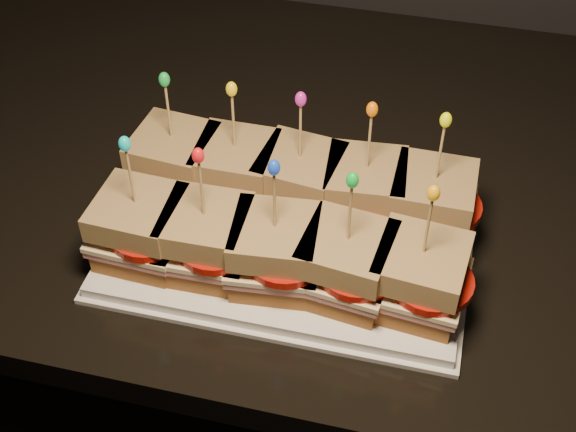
# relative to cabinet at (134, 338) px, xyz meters

# --- Properties ---
(cabinet) EXTENTS (2.20, 0.71, 0.88)m
(cabinet) POSITION_rel_cabinet_xyz_m (0.00, 0.00, 0.00)
(cabinet) COLOR black
(cabinet) RESTS_ON ground
(granite_slab) EXTENTS (2.24, 0.75, 0.04)m
(granite_slab) POSITION_rel_cabinet_xyz_m (0.00, 0.00, 0.46)
(granite_slab) COLOR black
(granite_slab) RESTS_ON cabinet
(platter) EXTENTS (0.38, 0.24, 0.02)m
(platter) POSITION_rel_cabinet_xyz_m (0.32, -0.17, 0.48)
(platter) COLOR white
(platter) RESTS_ON granite_slab
(platter_rim) EXTENTS (0.40, 0.25, 0.01)m
(platter_rim) POSITION_rel_cabinet_xyz_m (0.32, -0.17, 0.48)
(platter_rim) COLOR white
(platter_rim) RESTS_ON granite_slab
(sandwich_0_bread_bot) EXTENTS (0.09, 0.09, 0.02)m
(sandwich_0_bread_bot) POSITION_rel_cabinet_xyz_m (0.17, -0.12, 0.50)
(sandwich_0_bread_bot) COLOR brown
(sandwich_0_bread_bot) RESTS_ON platter
(sandwich_0_ham) EXTENTS (0.10, 0.10, 0.01)m
(sandwich_0_ham) POSITION_rel_cabinet_xyz_m (0.17, -0.12, 0.52)
(sandwich_0_ham) COLOR #BB6060
(sandwich_0_ham) RESTS_ON sandwich_0_bread_bot
(sandwich_0_cheese) EXTENTS (0.10, 0.10, 0.01)m
(sandwich_0_cheese) POSITION_rel_cabinet_xyz_m (0.17, -0.12, 0.53)
(sandwich_0_cheese) COLOR #FFE6AA
(sandwich_0_cheese) RESTS_ON sandwich_0_ham
(sandwich_0_tomato) EXTENTS (0.08, 0.08, 0.01)m
(sandwich_0_tomato) POSITION_rel_cabinet_xyz_m (0.18, -0.12, 0.53)
(sandwich_0_tomato) COLOR #B31409
(sandwich_0_tomato) RESTS_ON sandwich_0_cheese
(sandwich_0_bread_top) EXTENTS (0.09, 0.09, 0.03)m
(sandwich_0_bread_top) POSITION_rel_cabinet_xyz_m (0.17, -0.12, 0.55)
(sandwich_0_bread_top) COLOR brown
(sandwich_0_bread_top) RESTS_ON sandwich_0_tomato
(sandwich_0_pick) EXTENTS (0.00, 0.00, 0.09)m
(sandwich_0_pick) POSITION_rel_cabinet_xyz_m (0.17, -0.12, 0.60)
(sandwich_0_pick) COLOR tan
(sandwich_0_pick) RESTS_ON sandwich_0_bread_top
(sandwich_0_frill) EXTENTS (0.01, 0.01, 0.02)m
(sandwich_0_frill) POSITION_rel_cabinet_xyz_m (0.17, -0.12, 0.64)
(sandwich_0_frill) COLOR green
(sandwich_0_frill) RESTS_ON sandwich_0_pick
(sandwich_1_bread_bot) EXTENTS (0.08, 0.08, 0.02)m
(sandwich_1_bread_bot) POSITION_rel_cabinet_xyz_m (0.24, -0.12, 0.50)
(sandwich_1_bread_bot) COLOR brown
(sandwich_1_bread_bot) RESTS_ON platter
(sandwich_1_ham) EXTENTS (0.09, 0.09, 0.01)m
(sandwich_1_ham) POSITION_rel_cabinet_xyz_m (0.24, -0.12, 0.52)
(sandwich_1_ham) COLOR #BB6060
(sandwich_1_ham) RESTS_ON sandwich_1_bread_bot
(sandwich_1_cheese) EXTENTS (0.09, 0.09, 0.01)m
(sandwich_1_cheese) POSITION_rel_cabinet_xyz_m (0.24, -0.12, 0.53)
(sandwich_1_cheese) COLOR #FFE6AA
(sandwich_1_cheese) RESTS_ON sandwich_1_ham
(sandwich_1_tomato) EXTENTS (0.08, 0.08, 0.01)m
(sandwich_1_tomato) POSITION_rel_cabinet_xyz_m (0.26, -0.12, 0.53)
(sandwich_1_tomato) COLOR #B31409
(sandwich_1_tomato) RESTS_ON sandwich_1_cheese
(sandwich_1_bread_top) EXTENTS (0.08, 0.08, 0.03)m
(sandwich_1_bread_top) POSITION_rel_cabinet_xyz_m (0.24, -0.12, 0.55)
(sandwich_1_bread_top) COLOR brown
(sandwich_1_bread_top) RESTS_ON sandwich_1_tomato
(sandwich_1_pick) EXTENTS (0.00, 0.00, 0.09)m
(sandwich_1_pick) POSITION_rel_cabinet_xyz_m (0.24, -0.12, 0.60)
(sandwich_1_pick) COLOR tan
(sandwich_1_pick) RESTS_ON sandwich_1_bread_top
(sandwich_1_frill) EXTENTS (0.01, 0.01, 0.02)m
(sandwich_1_frill) POSITION_rel_cabinet_xyz_m (0.24, -0.12, 0.64)
(sandwich_1_frill) COLOR yellow
(sandwich_1_frill) RESTS_ON sandwich_1_pick
(sandwich_2_bread_bot) EXTENTS (0.09, 0.09, 0.02)m
(sandwich_2_bread_bot) POSITION_rel_cabinet_xyz_m (0.32, -0.12, 0.50)
(sandwich_2_bread_bot) COLOR brown
(sandwich_2_bread_bot) RESTS_ON platter
(sandwich_2_ham) EXTENTS (0.10, 0.10, 0.01)m
(sandwich_2_ham) POSITION_rel_cabinet_xyz_m (0.32, -0.12, 0.52)
(sandwich_2_ham) COLOR #BB6060
(sandwich_2_ham) RESTS_ON sandwich_2_bread_bot
(sandwich_2_cheese) EXTENTS (0.10, 0.10, 0.01)m
(sandwich_2_cheese) POSITION_rel_cabinet_xyz_m (0.32, -0.12, 0.53)
(sandwich_2_cheese) COLOR #FFE6AA
(sandwich_2_cheese) RESTS_ON sandwich_2_ham
(sandwich_2_tomato) EXTENTS (0.08, 0.08, 0.01)m
(sandwich_2_tomato) POSITION_rel_cabinet_xyz_m (0.33, -0.12, 0.53)
(sandwich_2_tomato) COLOR #B31409
(sandwich_2_tomato) RESTS_ON sandwich_2_cheese
(sandwich_2_bread_top) EXTENTS (0.10, 0.10, 0.03)m
(sandwich_2_bread_top) POSITION_rel_cabinet_xyz_m (0.32, -0.12, 0.55)
(sandwich_2_bread_top) COLOR brown
(sandwich_2_bread_top) RESTS_ON sandwich_2_tomato
(sandwich_2_pick) EXTENTS (0.00, 0.00, 0.09)m
(sandwich_2_pick) POSITION_rel_cabinet_xyz_m (0.32, -0.12, 0.60)
(sandwich_2_pick) COLOR tan
(sandwich_2_pick) RESTS_ON sandwich_2_bread_top
(sandwich_2_frill) EXTENTS (0.01, 0.01, 0.02)m
(sandwich_2_frill) POSITION_rel_cabinet_xyz_m (0.32, -0.12, 0.64)
(sandwich_2_frill) COLOR #CD1FA3
(sandwich_2_frill) RESTS_ON sandwich_2_pick
(sandwich_3_bread_bot) EXTENTS (0.09, 0.09, 0.02)m
(sandwich_3_bread_bot) POSITION_rel_cabinet_xyz_m (0.39, -0.12, 0.50)
(sandwich_3_bread_bot) COLOR brown
(sandwich_3_bread_bot) RESTS_ON platter
(sandwich_3_ham) EXTENTS (0.10, 0.10, 0.01)m
(sandwich_3_ham) POSITION_rel_cabinet_xyz_m (0.39, -0.12, 0.52)
(sandwich_3_ham) COLOR #BB6060
(sandwich_3_ham) RESTS_ON sandwich_3_bread_bot
(sandwich_3_cheese) EXTENTS (0.10, 0.10, 0.01)m
(sandwich_3_cheese) POSITION_rel_cabinet_xyz_m (0.39, -0.12, 0.53)
(sandwich_3_cheese) COLOR #FFE6AA
(sandwich_3_cheese) RESTS_ON sandwich_3_ham
(sandwich_3_tomato) EXTENTS (0.08, 0.08, 0.01)m
(sandwich_3_tomato) POSITION_rel_cabinet_xyz_m (0.40, -0.12, 0.53)
(sandwich_3_tomato) COLOR #B31409
(sandwich_3_tomato) RESTS_ON sandwich_3_cheese
(sandwich_3_bread_top) EXTENTS (0.09, 0.09, 0.03)m
(sandwich_3_bread_top) POSITION_rel_cabinet_xyz_m (0.39, -0.12, 0.55)
(sandwich_3_bread_top) COLOR brown
(sandwich_3_bread_top) RESTS_ON sandwich_3_tomato
(sandwich_3_pick) EXTENTS (0.00, 0.00, 0.09)m
(sandwich_3_pick) POSITION_rel_cabinet_xyz_m (0.39, -0.12, 0.60)
(sandwich_3_pick) COLOR tan
(sandwich_3_pick) RESTS_ON sandwich_3_bread_top
(sandwich_3_frill) EXTENTS (0.01, 0.01, 0.02)m
(sandwich_3_frill) POSITION_rel_cabinet_xyz_m (0.39, -0.12, 0.64)
(sandwich_3_frill) COLOR orange
(sandwich_3_frill) RESTS_ON sandwich_3_pick
(sandwich_4_bread_bot) EXTENTS (0.08, 0.08, 0.02)m
(sandwich_4_bread_bot) POSITION_rel_cabinet_xyz_m (0.46, -0.12, 0.50)
(sandwich_4_bread_bot) COLOR brown
(sandwich_4_bread_bot) RESTS_ON platter
(sandwich_4_ham) EXTENTS (0.09, 0.09, 0.01)m
(sandwich_4_ham) POSITION_rel_cabinet_xyz_m (0.46, -0.12, 0.52)
(sandwich_4_ham) COLOR #BB6060
(sandwich_4_ham) RESTS_ON sandwich_4_bread_bot
(sandwich_4_cheese) EXTENTS (0.09, 0.09, 0.01)m
(sandwich_4_cheese) POSITION_rel_cabinet_xyz_m (0.46, -0.12, 0.53)
(sandwich_4_cheese) COLOR #FFE6AA
(sandwich_4_cheese) RESTS_ON sandwich_4_ham
(sandwich_4_tomato) EXTENTS (0.08, 0.08, 0.01)m
(sandwich_4_tomato) POSITION_rel_cabinet_xyz_m (0.47, -0.12, 0.53)
(sandwich_4_tomato) COLOR #B31409
(sandwich_4_tomato) RESTS_ON sandwich_4_cheese
(sandwich_4_bread_top) EXTENTS (0.09, 0.09, 0.03)m
(sandwich_4_bread_top) POSITION_rel_cabinet_xyz_m (0.46, -0.12, 0.55)
(sandwich_4_bread_top) COLOR brown
(sandwich_4_bread_top) RESTS_ON sandwich_4_tomato
(sandwich_4_pick) EXTENTS (0.00, 0.00, 0.09)m
(sandwich_4_pick) POSITION_rel_cabinet_xyz_m (0.46, -0.12, 0.60)
(sandwich_4_pick) COLOR tan
(sandwich_4_pick) RESTS_ON sandwich_4_bread_top
(sandwich_4_frill) EXTENTS (0.01, 0.01, 0.02)m
(sandwich_4_frill) POSITION_rel_cabinet_xyz_m (0.46, -0.12, 0.64)
(sandwich_4_frill) COLOR #EAFA08
(sandwich_4_frill) RESTS_ON sandwich_4_pick
(sandwich_5_bread_bot) EXTENTS (0.09, 0.09, 0.02)m
(sandwich_5_bread_bot) POSITION_rel_cabinet_xyz_m (0.17, -0.23, 0.50)
(sandwich_5_bread_bot) COLOR brown
(sandwich_5_bread_bot) RESTS_ON platter
(sandwich_5_ham) EXTENTS (0.10, 0.09, 0.01)m
(sandwich_5_ham) POSITION_rel_cabinet_xyz_m (0.17, -0.23, 0.52)
(sandwich_5_ham) COLOR #BB6060
(sandwich_5_ham) RESTS_ON sandwich_5_bread_bot
(sandwich_5_cheese) EXTENTS (0.10, 0.09, 0.01)m
(sandwich_5_cheese) POSITION_rel_cabinet_xyz_m (0.17, -0.23, 0.53)
(sandwich_5_cheese) COLOR #FFE6AA
(sandwich_5_cheese) RESTS_ON sandwich_5_ham
(sandwich_5_tomato) EXTENTS (0.08, 0.08, 0.01)m
(sandwich_5_tomato) POSITION_rel_cabinet_xyz_m (0.18, -0.23, 0.53)
(sandwich_5_tomato) COLOR #B31409
(sandwich_5_tomato) RESTS_ON sandwich_5_cheese
(sandwich_5_bread_top) EXTENTS (0.09, 0.09, 0.03)m
(sandwich_5_bread_top) POSITION_rel_cabinet_xyz_m (0.17, -0.23, 0.55)
(sandwich_5_bread_top) COLOR brown
(sandwich_5_bread_top) RESTS_ON sandwich_5_tomato
(sandwich_5_pick) EXTENTS (0.00, 0.00, 0.09)m
(sandwich_5_pick) POSITION_rel_cabinet_xyz_m (0.17, -0.23, 0.60)
(sandwich_5_pick) COLOR tan
(sandwich_5_pick) RESTS_ON sandwich_5_bread_top
(sandwich_5_frill) EXTENTS (0.01, 0.01, 0.02)m
(sandwich_5_frill) POSITION_rel_cabinet_xyz_m (0.17, -0.23, 0.64)
(sandwich_5_frill) COLOR #0FC0BC
(sandwich_5_frill) RESTS_ON sandwich_5_pick
(sandwich_6_bread_bot) EXTENTS (0.08, 0.08, 0.02)m
(sandwich_6_bread_bot) POSITION_rel_cabinet_xyz_m (0.24, -0.23, 0.50)
(sandwich_6_bread_bot) COLOR brown
(sandwich_6_bread_bot) RESTS_ON platter
(sandwich_6_ham) EXTENTS (0.09, 0.09, 0.01)m
(sandwich_6_ham) POSITION_rel_cabinet_xyz_m (0.24, -0.23, 0.52)
(sandwich_6_ham) COLOR #BB6060
(sandwich_6_ham) RESTS_ON sandwich_6_bread_bot
(sandwich_6_cheese) EXTENTS (0.09, 0.09, 0.01)m
(sandwich_6_cheese) POSITION_rel_cabinet_xyz_m (0.24, -0.23, 0.53)
(sandwich_6_cheese) COLOR #FFE6AA
(sandwich_6_cheese) RESTS_ON sandwich_6_ham
(sandwich_6_tomato) EXTENTS (0.08, 0.08, 0.01)m
(sandwich_6_tomato) POSITION_rel_cabinet_xyz_m (0.26, -0.23, 0.53)
(sandwich_6_tomato) COLOR #B31409
(sandwich_6_tomato) RESTS_ON sandwich_6_cheese
(sandwich_6_bread_top) EXTENTS (0.09, 0.09, 0.03)m
(sandwich_6_bread_top) POSITION_rel_cabinet_xyz_m (0.24, -0.23, 0.55)
(sandwich_6_bread_top) COLOR brown
(sandwich_6_bread_top) RESTS_ON sandwich_6_tomato
(sandwich_6_pick) EXTENTS (0.00, 0.00, 0.09)m
(sandwich_6_pick) POSITION_rel_cabinet_xyz_m (0.24, -0.23, 0.60)
(sandwich_6_pick) COLOR tan
(sandwich_6_pick) RESTS_ON sandwich_6_bread_top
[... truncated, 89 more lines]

